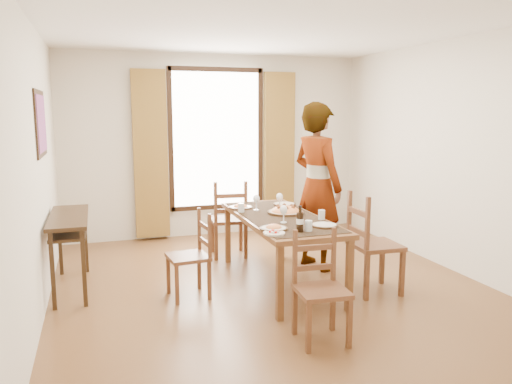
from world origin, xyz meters
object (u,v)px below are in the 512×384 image
object	(u,v)px
console_table	(69,226)
pasta_platter	(285,209)
dining_table	(280,222)
man	(317,186)

from	to	relation	value
console_table	pasta_platter	size ratio (longest dim) A/B	3.00
pasta_platter	dining_table	bearing A→B (deg)	-132.88
man	pasta_platter	xyz separation A→B (m)	(-0.52, -0.31, -0.18)
console_table	man	size ratio (longest dim) A/B	0.61
dining_table	man	bearing A→B (deg)	33.93
console_table	dining_table	bearing A→B (deg)	-13.32
console_table	pasta_platter	distance (m)	2.30
man	pasta_platter	bearing A→B (deg)	101.30
console_table	pasta_platter	world-z (taller)	pasta_platter
console_table	pasta_platter	xyz separation A→B (m)	(2.26, -0.40, 0.12)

